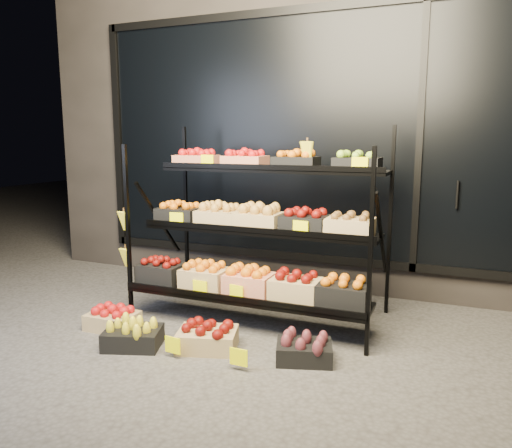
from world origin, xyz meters
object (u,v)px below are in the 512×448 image
at_px(display_rack, 256,229).
at_px(floor_crate_midright, 207,336).
at_px(floor_crate_left, 113,318).
at_px(floor_crate_midleft, 133,335).

distance_m(display_rack, floor_crate_midright, 1.03).
relative_size(floor_crate_left, floor_crate_midright, 0.79).
relative_size(display_rack, floor_crate_midright, 4.36).
height_order(floor_crate_left, floor_crate_midright, floor_crate_midright).
distance_m(display_rack, floor_crate_midleft, 1.32).
relative_size(floor_crate_left, floor_crate_midleft, 0.82).
relative_size(floor_crate_midleft, floor_crate_midright, 0.97).
distance_m(floor_crate_left, floor_crate_midleft, 0.44).
xyz_separation_m(display_rack, floor_crate_midright, (-0.08, -0.76, -0.69)).
bearing_deg(floor_crate_midright, floor_crate_midleft, -177.89).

